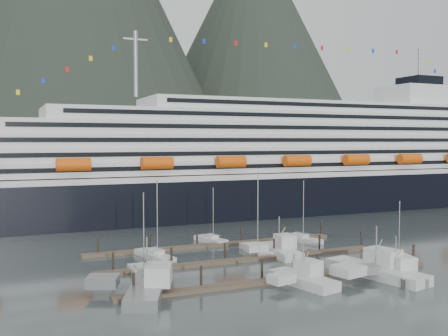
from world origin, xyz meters
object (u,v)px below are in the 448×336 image
(trawler_b, at_px, (302,279))
(sailboat_g, at_px, (299,239))
(sailboat_h, at_px, (395,258))
(trawler_d, at_px, (395,272))
(trawler_e, at_px, (278,250))
(sailboat_b, at_px, (155,256))
(trawler_a, at_px, (146,287))
(sailboat_f, at_px, (211,240))
(sailboat_a, at_px, (143,273))
(cruise_ship, at_px, (278,167))
(trawler_c, at_px, (375,270))
(sailboat_c, at_px, (256,250))

(trawler_b, bearing_deg, sailboat_g, -44.73)
(sailboat_h, bearing_deg, trawler_d, 137.88)
(trawler_e, bearing_deg, trawler_b, 163.87)
(sailboat_b, bearing_deg, trawler_a, 149.26)
(sailboat_g, distance_m, trawler_b, 31.04)
(sailboat_f, xyz_separation_m, trawler_d, (14.08, -34.97, 0.47))
(sailboat_b, xyz_separation_m, trawler_a, (-6.52, -19.26, 0.57))
(sailboat_a, bearing_deg, sailboat_f, -42.68)
(sailboat_f, bearing_deg, cruise_ship, -59.42)
(sailboat_f, bearing_deg, trawler_c, -174.82)
(sailboat_c, distance_m, trawler_b, 20.99)
(sailboat_g, xyz_separation_m, trawler_b, (-15.80, -26.72, 0.48))
(trawler_c, bearing_deg, sailboat_b, 35.06)
(trawler_a, xyz_separation_m, trawler_b, (20.57, -3.87, -0.11))
(sailboat_g, bearing_deg, trawler_d, 157.31)
(sailboat_a, xyz_separation_m, trawler_c, (30.54, -13.53, 0.58))
(sailboat_c, xyz_separation_m, sailboat_f, (-3.65, 12.00, -0.04))
(trawler_d, bearing_deg, cruise_ship, -3.74)
(sailboat_f, bearing_deg, trawler_d, -173.12)
(sailboat_a, bearing_deg, sailboat_g, -68.02)
(sailboat_h, bearing_deg, sailboat_f, 40.18)
(sailboat_f, relative_size, sailboat_h, 1.09)
(sailboat_f, relative_size, trawler_c, 0.68)
(sailboat_b, distance_m, sailboat_g, 30.06)
(trawler_d, bearing_deg, sailboat_f, 34.24)
(sailboat_h, xyz_separation_m, trawler_d, (-8.07, -9.03, 0.48))
(trawler_a, bearing_deg, cruise_ship, -19.08)
(sailboat_g, bearing_deg, sailboat_c, 97.04)
(sailboat_b, height_order, trawler_b, sailboat_b)
(sailboat_b, bearing_deg, sailboat_c, -109.97)
(cruise_ship, distance_m, trawler_c, 72.35)
(sailboat_h, bearing_deg, sailboat_c, 52.68)
(sailboat_g, distance_m, sailboat_h, 20.85)
(sailboat_a, height_order, trawler_d, sailboat_a)
(trawler_c, bearing_deg, trawler_a, 69.77)
(trawler_d, bearing_deg, trawler_b, 93.02)
(cruise_ship, distance_m, trawler_d, 73.60)
(trawler_c, bearing_deg, trawler_d, -147.73)
(sailboat_b, xyz_separation_m, sailboat_h, (35.92, -16.37, -0.04))
(sailboat_f, distance_m, trawler_c, 35.27)
(sailboat_f, bearing_deg, sailboat_a, 121.78)
(sailboat_h, xyz_separation_m, trawler_e, (-15.84, 10.67, 0.54))
(sailboat_f, distance_m, trawler_a, 35.26)
(trawler_d, bearing_deg, trawler_a, 92.19)
(sailboat_a, relative_size, sailboat_c, 0.85)
(sailboat_a, relative_size, sailboat_f, 1.15)
(cruise_ship, bearing_deg, sailboat_g, -113.84)
(sailboat_a, relative_size, trawler_b, 1.14)
(trawler_b, height_order, trawler_d, trawler_b)
(sailboat_c, height_order, trawler_a, sailboat_c)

